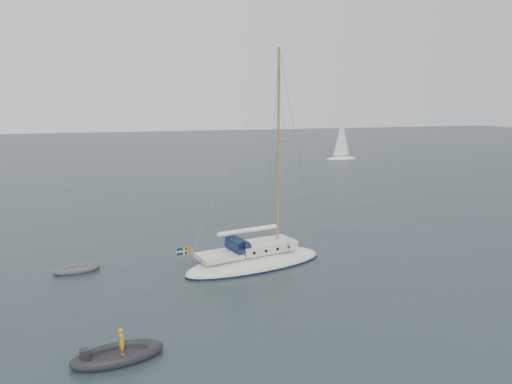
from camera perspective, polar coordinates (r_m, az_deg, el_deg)
name	(u,v)px	position (r m, az deg, el deg)	size (l,w,h in m)	color
ground	(252,264)	(33.86, -0.52, -8.23)	(300.00, 300.00, 0.00)	black
sailboat	(255,250)	(33.10, -0.12, -6.63)	(10.40, 3.11, 14.82)	white
dinghy	(77,269)	(34.36, -19.82, -8.26)	(2.93, 1.32, 0.42)	#4C4C51
rib	(117,354)	(23.00, -15.58, -17.44)	(3.95, 1.79, 1.40)	black
distant_yacht_b	(342,141)	(94.30, 9.75, 5.80)	(6.09, 3.25, 8.07)	white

